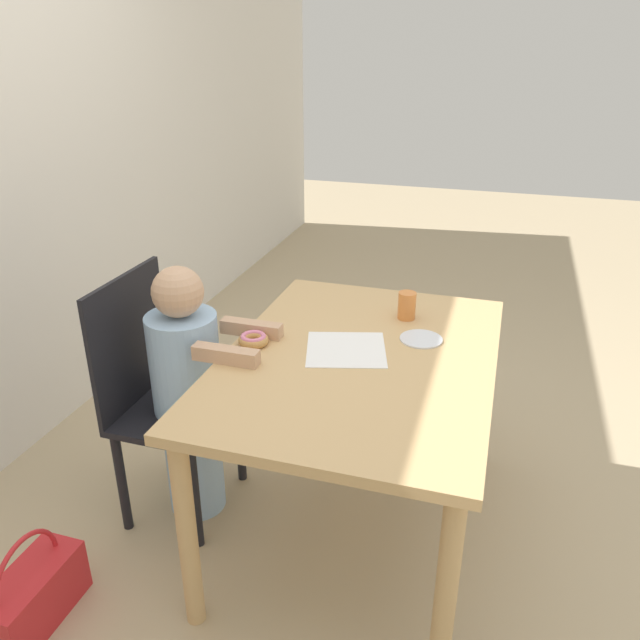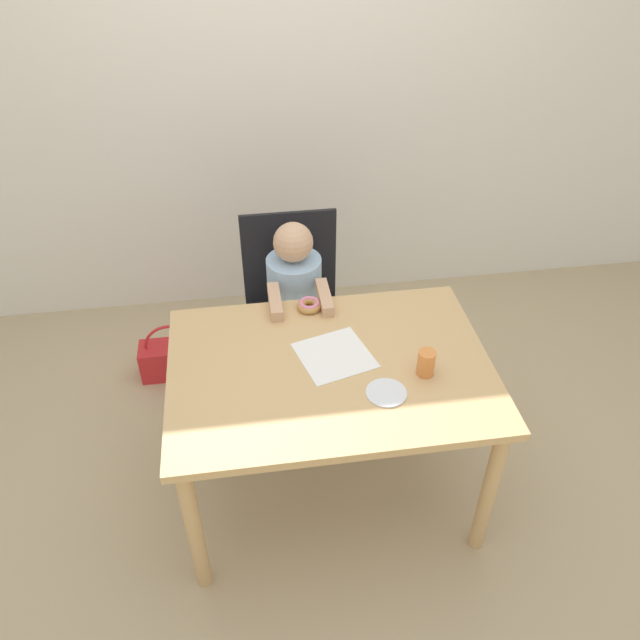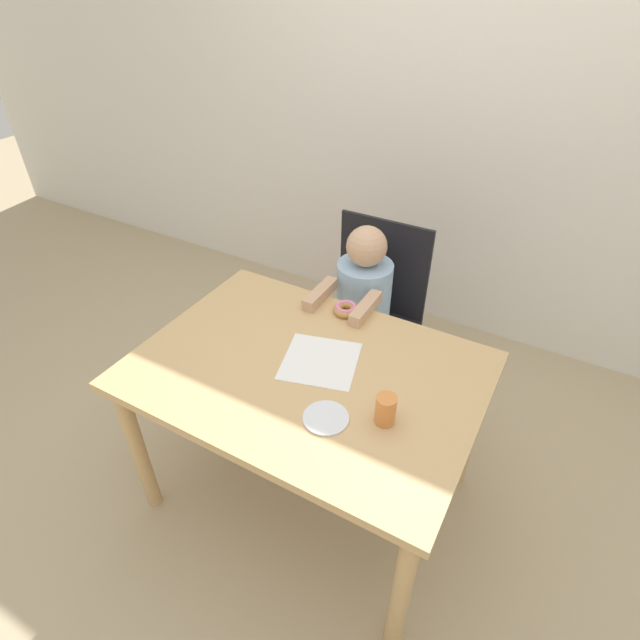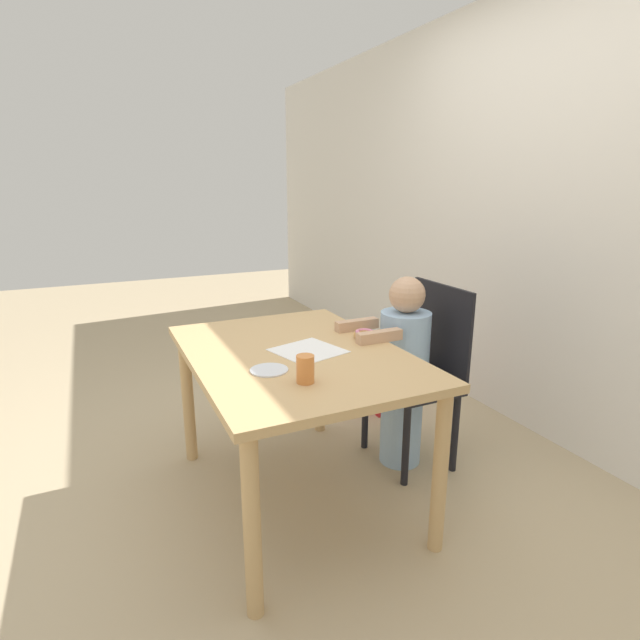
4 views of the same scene
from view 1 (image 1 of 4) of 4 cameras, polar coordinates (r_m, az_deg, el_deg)
ground_plane at (r=2.51m, az=3.18°, el=-18.17°), size 12.00×12.00×0.00m
dining_table at (r=2.13m, az=3.58°, el=-5.45°), size 1.23×0.88×0.73m
chair at (r=2.41m, az=-14.32°, el=-6.51°), size 0.46×0.36×0.94m
child_figure at (r=2.35m, az=-11.86°, el=-6.74°), size 0.26×0.46×1.00m
donut at (r=2.16m, az=-6.11°, el=-1.76°), size 0.11×0.11×0.04m
napkin at (r=2.12m, az=2.39°, el=-2.69°), size 0.33×0.33×0.00m
handbag at (r=2.32m, az=-24.77°, el=-21.85°), size 0.35×0.16×0.33m
cup at (r=2.36m, az=7.94°, el=1.32°), size 0.07×0.07×0.10m
plate at (r=2.22m, az=9.23°, el=-1.72°), size 0.15×0.15×0.01m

